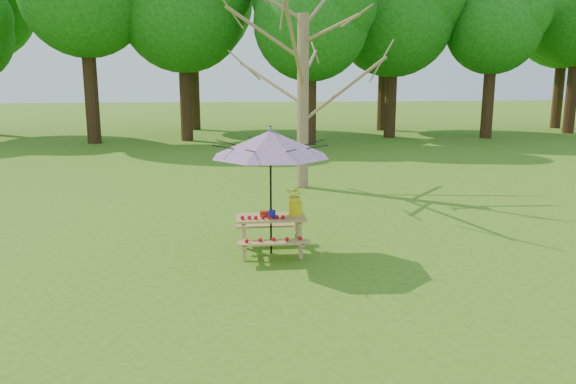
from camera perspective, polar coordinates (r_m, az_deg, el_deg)
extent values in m
cylinder|color=#916B4F|center=(15.44, 1.52, 9.05)|extent=(0.34, 0.34, 4.68)
cube|color=#AC894E|center=(9.80, -1.75, -2.61)|extent=(1.20, 0.62, 0.04)
cube|color=#AC894E|center=(9.35, -1.46, -5.18)|extent=(1.20, 0.22, 0.04)
cube|color=#AC894E|center=(10.40, -1.98, -3.41)|extent=(1.20, 0.22, 0.04)
cylinder|color=black|center=(9.69, -1.76, 0.10)|extent=(0.04, 0.04, 2.25)
cone|color=#1C6CA0|center=(9.56, -1.79, 4.95)|extent=(2.61, 2.61, 0.44)
sphere|color=#1C6CA0|center=(9.53, -1.80, 6.41)|extent=(0.08, 0.08, 0.08)
cube|color=#AB2A0D|center=(9.79, -2.46, -2.21)|extent=(0.14, 0.12, 0.10)
cylinder|color=#161BB3|center=(9.69, -1.65, -2.26)|extent=(0.13, 0.13, 0.13)
cube|color=beige|center=(9.93, -2.07, -2.09)|extent=(0.13, 0.13, 0.07)
cylinder|color=yellow|center=(9.88, 0.77, -1.66)|extent=(0.24, 0.24, 0.24)
imported|color=yellow|center=(9.83, 0.77, -0.32)|extent=(0.41, 0.39, 0.36)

